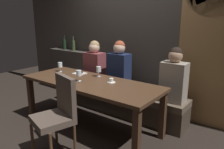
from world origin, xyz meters
The scene contains 17 objects.
ground centered at (0.00, 0.00, 0.00)m, with size 9.00×9.00×0.00m, color black.
back_wall_tiled centered at (0.00, 1.22, 1.50)m, with size 6.00×0.12×3.00m, color #423D38.
arched_door centered at (1.35, 1.15, 1.36)m, with size 0.90×0.05×2.55m.
back_counter centered at (-1.55, 1.04, 0.47)m, with size 1.10×0.28×0.95m, color #38342F.
dining_table centered at (0.00, 0.00, 0.65)m, with size 2.20×0.84×0.74m.
banquette_bench centered at (0.00, 0.70, 0.23)m, with size 2.50×0.44×0.45m.
chair_near_side centered at (0.14, -0.72, 0.56)m, with size 0.54×0.54×0.98m.
diner_redhead centered at (-0.50, 0.67, 0.83)m, with size 0.36×0.24×0.80m.
diner_bearded centered at (0.03, 0.71, 0.85)m, with size 0.36×0.24×0.83m.
diner_far_end centered at (1.02, 0.69, 0.83)m, with size 0.36×0.24×0.80m.
wine_bottle_dark_red centered at (-1.72, 1.03, 1.07)m, with size 0.08×0.08×0.33m.
wine_bottle_pale_label centered at (-1.43, 1.03, 1.07)m, with size 0.08×0.08×0.33m.
wine_glass_center_front centered at (-0.13, -0.09, 0.85)m, with size 0.08×0.08×0.16m.
wine_glass_end_left centered at (-0.81, 0.13, 0.86)m, with size 0.08×0.08×0.16m.
wine_glass_near_left centered at (-0.06, 0.28, 0.85)m, with size 0.08×0.08×0.16m.
espresso_cup centered at (0.30, 0.13, 0.77)m, with size 0.12×0.12×0.06m.
dessert_plate centered at (-0.43, 0.22, 0.75)m, with size 0.19×0.19×0.05m.
Camera 1 is at (2.16, -2.30, 1.66)m, focal length 35.20 mm.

